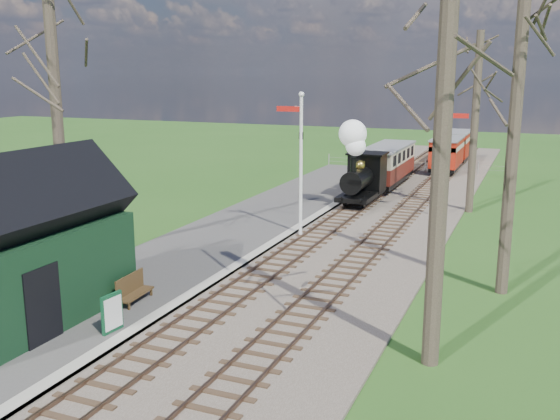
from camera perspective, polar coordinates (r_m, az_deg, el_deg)
The scene contains 18 objects.
distant_hills at distance 76.80m, azimuth 16.28°, elevation -5.62°, with size 114.40×48.00×22.02m.
ballast_bed at distance 32.10m, azimuth 9.04°, elevation -0.18°, with size 8.00×60.00×0.10m, color brown.
track_near at distance 32.41m, azimuth 6.81°, elevation 0.10°, with size 1.60×60.00×0.15m.
track_far at distance 31.82m, azimuth 11.31°, elevation -0.28°, with size 1.60×60.00×0.15m.
platform at distance 26.43m, azimuth -5.36°, elevation -2.71°, with size 5.00×44.00×0.20m, color #474442.
coping_strip at distance 25.46m, azimuth -0.77°, elevation -3.23°, with size 0.40×44.00×0.21m, color #B2AD9E.
station_shed at distance 18.52m, azimuth -22.41°, elevation -3.28°, with size 3.25×6.30×4.78m.
semaphore_near at distance 26.42m, azimuth 1.79°, elevation 5.13°, with size 1.22×0.24×6.22m.
semaphore_far at distance 30.99m, azimuth 14.79°, elevation 5.31°, with size 1.22×0.24×5.72m.
bare_trees at distance 20.02m, azimuth 1.43°, elevation 7.35°, with size 15.51×22.39×12.00m.
fence_line at distance 45.70m, azimuth 12.03°, elevation 4.10°, with size 12.60×0.08×1.00m.
locomotive at distance 33.13m, azimuth 7.42°, elevation 3.84°, with size 1.80×4.21×4.51m.
coach at distance 39.03m, azimuth 9.78°, elevation 4.24°, with size 2.10×7.21×2.21m.
red_carriage_a at distance 45.45m, azimuth 14.99°, elevation 4.98°, with size 1.90×4.71×2.00m.
red_carriage_b at distance 50.87m, azimuth 15.85°, elevation 5.69°, with size 1.90×4.71×2.00m.
sign_board at distance 17.42m, azimuth -15.09°, elevation -9.06°, with size 0.17×0.73×1.07m.
bench at distance 19.50m, azimuth -13.34°, elevation -7.04°, with size 0.52×1.50×0.84m.
person at distance 17.99m, azimuth -20.12°, elevation -8.08°, with size 0.52×0.34×1.43m, color black.
Camera 1 is at (8.54, -8.49, 7.00)m, focal length 40.00 mm.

